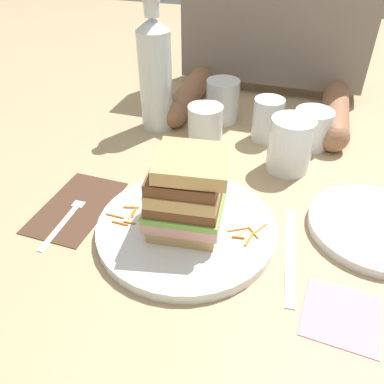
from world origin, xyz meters
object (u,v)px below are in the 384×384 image
empty_tumbler_0 (268,119)px  empty_tumbler_1 (205,125)px  empty_tumbler_3 (312,128)px  side_plate (375,227)px  water_bottle (155,74)px  empty_tumbler_2 (223,101)px  knife (291,256)px  fork (69,213)px  juice_glass (290,147)px  napkin_dark (76,206)px  napkin_pink (341,315)px  main_plate (186,228)px  sandwich (187,193)px

empty_tumbler_0 → empty_tumbler_1: empty_tumbler_0 is taller
empty_tumbler_3 → side_plate: (0.12, -0.24, -0.03)m
water_bottle → empty_tumbler_2: (0.13, 0.07, -0.07)m
knife → empty_tumbler_0: size_ratio=2.22×
fork → empty_tumbler_3: 0.51m
fork → empty_tumbler_1: size_ratio=1.99×
knife → juice_glass: 0.24m
napkin_dark → empty_tumbler_0: size_ratio=1.95×
water_bottle → napkin_pink: bearing=-45.0°
empty_tumbler_0 → juice_glass: bearing=-61.0°
water_bottle → side_plate: size_ratio=1.32×
knife → juice_glass: juice_glass is taller
napkin_dark → empty_tumbler_1: (0.15, 0.27, 0.04)m
fork → side_plate: (0.48, 0.11, 0.00)m
empty_tumbler_2 → empty_tumbler_0: bearing=-26.5°
napkin_dark → empty_tumbler_3: bearing=42.5°
napkin_dark → empty_tumbler_0: empty_tumbler_0 is taller
napkin_dark → empty_tumbler_1: size_ratio=2.11×
main_plate → fork: main_plate is taller
knife → napkin_dark: bearing=178.8°
main_plate → sandwich: sandwich is taller
empty_tumbler_3 → empty_tumbler_1: bearing=-165.0°
empty_tumbler_1 → main_plate: bearing=-80.0°
side_plate → empty_tumbler_3: bearing=116.2°
napkin_dark → napkin_pink: same height
juice_glass → water_bottle: size_ratio=0.38×
water_bottle → juice_glass: bearing=-16.0°
napkin_dark → knife: bearing=-1.2°
empty_tumbler_0 → side_plate: size_ratio=0.44×
fork → empty_tumbler_3: empty_tumbler_3 is taller
fork → juice_glass: juice_glass is taller
empty_tumbler_1 → side_plate: size_ratio=0.40×
knife → empty_tumbler_2: empty_tumbler_2 is taller
empty_tumbler_1 → napkin_pink: bearing=-52.2°
fork → napkin_pink: fork is taller
empty_tumbler_1 → empty_tumbler_3: size_ratio=1.06×
empty_tumbler_0 → empty_tumbler_3: bearing=-0.9°
empty_tumbler_2 → juice_glass: bearing=-43.3°
juice_glass → side_plate: (0.15, -0.14, -0.04)m
side_plate → napkin_dark: bearing=-169.5°
empty_tumbler_1 → napkin_pink: empty_tumbler_1 is taller
empty_tumbler_1 → empty_tumbler_0: bearing=25.8°
juice_glass → napkin_pink: bearing=-71.8°
main_plate → side_plate: bearing=17.9°
napkin_dark → napkin_pink: 0.44m
side_plate → juice_glass: bearing=137.7°
knife → water_bottle: (-0.33, 0.32, 0.12)m
main_plate → side_plate: size_ratio=1.34×
water_bottle → napkin_pink: water_bottle is taller
knife → side_plate: 0.15m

